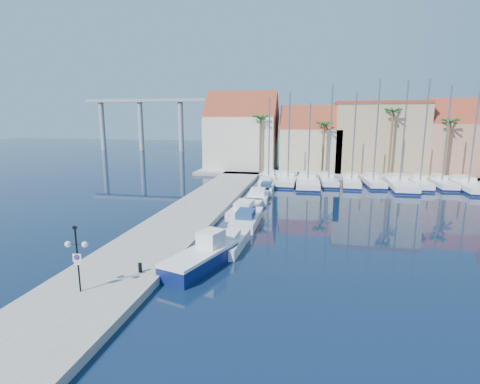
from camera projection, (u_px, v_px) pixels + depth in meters
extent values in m
plane|color=black|center=(261.00, 297.00, 20.22)|extent=(260.00, 260.00, 0.00)
cube|color=gray|center=(185.00, 219.00, 34.85)|extent=(6.00, 77.00, 0.50)
cube|color=gray|center=(357.00, 172.00, 64.45)|extent=(54.00, 16.00, 0.50)
cylinder|color=black|center=(78.00, 259.00, 19.44)|extent=(0.09, 0.09, 3.61)
cylinder|color=black|center=(72.00, 244.00, 19.29)|extent=(0.45, 0.10, 0.05)
cylinder|color=black|center=(81.00, 244.00, 19.26)|extent=(0.45, 0.10, 0.05)
sphere|color=white|center=(68.00, 244.00, 19.30)|extent=(0.32, 0.32, 0.32)
sphere|color=white|center=(85.00, 245.00, 19.25)|extent=(0.32, 0.32, 0.32)
cube|color=black|center=(75.00, 228.00, 19.10)|extent=(0.21, 0.13, 0.14)
cube|color=white|center=(77.00, 258.00, 19.37)|extent=(0.45, 0.09, 0.45)
cylinder|color=red|center=(77.00, 257.00, 19.34)|extent=(0.31, 0.05, 0.31)
cylinder|color=#1933A5|center=(77.00, 257.00, 19.33)|extent=(0.22, 0.04, 0.22)
cube|color=white|center=(78.00, 264.00, 19.43)|extent=(0.36, 0.07, 0.13)
cylinder|color=black|center=(140.00, 268.00, 22.20)|extent=(0.23, 0.23, 0.56)
cube|color=#0E1A53|center=(201.00, 261.00, 24.02)|extent=(3.86, 6.53, 0.93)
cube|color=white|center=(200.00, 253.00, 23.91)|extent=(3.86, 6.53, 0.21)
cube|color=white|center=(211.00, 239.00, 24.86)|extent=(1.78, 1.98, 1.14)
cube|color=white|center=(232.00, 243.00, 27.64)|extent=(1.91, 5.35, 0.80)
cube|color=white|center=(230.00, 236.00, 27.00)|extent=(1.26, 1.90, 0.60)
cube|color=white|center=(247.00, 219.00, 34.09)|extent=(2.16, 6.65, 0.80)
cube|color=navy|center=(246.00, 214.00, 33.31)|extent=(1.50, 2.33, 0.60)
cube|color=white|center=(246.00, 209.00, 37.72)|extent=(2.71, 7.25, 0.80)
cube|color=white|center=(244.00, 204.00, 36.91)|extent=(1.75, 2.59, 0.60)
cube|color=white|center=(258.00, 196.00, 43.91)|extent=(2.77, 7.35, 0.80)
cube|color=white|center=(258.00, 192.00, 43.07)|extent=(1.78, 2.62, 0.60)
cube|color=white|center=(266.00, 189.00, 48.24)|extent=(1.93, 5.46, 0.80)
cube|color=navy|center=(266.00, 184.00, 47.57)|extent=(1.28, 1.93, 0.60)
cube|color=white|center=(266.00, 183.00, 52.91)|extent=(2.49, 6.40, 0.80)
cube|color=white|center=(266.00, 178.00, 52.16)|extent=(1.57, 2.30, 0.60)
cube|color=white|center=(276.00, 177.00, 57.84)|extent=(2.27, 5.72, 0.80)
cube|color=white|center=(276.00, 173.00, 57.16)|extent=(1.42, 2.06, 0.60)
cube|color=white|center=(269.00, 178.00, 56.00)|extent=(2.88, 8.67, 1.00)
cube|color=#0E1746|center=(269.00, 180.00, 56.06)|extent=(2.94, 8.73, 0.28)
cube|color=white|center=(269.00, 172.00, 56.67)|extent=(1.75, 2.67, 0.60)
cylinder|color=slate|center=(269.00, 138.00, 54.38)|extent=(0.20, 0.20, 11.17)
cube|color=white|center=(288.00, 180.00, 54.68)|extent=(2.97, 9.94, 1.00)
cube|color=#0E1746|center=(288.00, 182.00, 54.74)|extent=(3.03, 10.00, 0.28)
cube|color=white|center=(289.00, 173.00, 55.46)|extent=(1.91, 3.02, 0.60)
cylinder|color=slate|center=(289.00, 135.00, 52.92)|extent=(0.20, 0.20, 12.04)
cube|color=white|center=(308.00, 181.00, 53.39)|extent=(3.41, 11.92, 1.00)
cube|color=#0E1746|center=(308.00, 184.00, 53.46)|extent=(3.47, 11.98, 0.28)
cube|color=white|center=(308.00, 175.00, 54.38)|extent=(2.25, 3.61, 0.60)
cylinder|color=slate|center=(309.00, 142.00, 51.70)|extent=(0.20, 0.20, 10.36)
cube|color=white|center=(328.00, 181.00, 54.01)|extent=(2.75, 8.58, 1.00)
cube|color=#0E1746|center=(328.00, 183.00, 54.07)|extent=(2.82, 8.64, 0.28)
cube|color=white|center=(328.00, 174.00, 54.67)|extent=(1.70, 2.63, 0.60)
cylinder|color=slate|center=(331.00, 132.00, 52.21)|extent=(0.20, 0.20, 13.02)
cube|color=white|center=(351.00, 182.00, 53.21)|extent=(2.85, 9.09, 1.00)
cube|color=#0E1746|center=(351.00, 184.00, 53.27)|extent=(2.91, 9.15, 0.28)
cube|color=white|center=(351.00, 175.00, 53.90)|extent=(1.79, 2.78, 0.60)
cylinder|color=slate|center=(354.00, 137.00, 51.52)|extent=(0.20, 0.20, 11.74)
cube|color=white|center=(372.00, 182.00, 53.00)|extent=(2.77, 8.43, 1.00)
cube|color=#0E1746|center=(372.00, 184.00, 53.07)|extent=(2.84, 8.49, 0.28)
cube|color=white|center=(371.00, 175.00, 53.65)|extent=(1.69, 2.59, 0.60)
cylinder|color=slate|center=(377.00, 130.00, 51.17)|extent=(0.20, 0.20, 13.48)
cube|color=white|center=(399.00, 184.00, 51.55)|extent=(3.10, 11.54, 1.00)
cube|color=#0E1746|center=(398.00, 186.00, 51.61)|extent=(3.16, 11.61, 0.28)
cube|color=white|center=(397.00, 177.00, 52.49)|extent=(2.13, 3.47, 0.60)
cylinder|color=slate|center=(404.00, 131.00, 49.58)|extent=(0.20, 0.20, 13.28)
cube|color=white|center=(419.00, 183.00, 51.87)|extent=(2.81, 8.69, 1.00)
cube|color=#0E1746|center=(419.00, 186.00, 51.93)|extent=(2.87, 8.75, 0.28)
cube|color=white|center=(419.00, 177.00, 52.52)|extent=(1.73, 2.67, 0.60)
cylinder|color=slate|center=(425.00, 131.00, 50.04)|extent=(0.20, 0.20, 13.39)
cube|color=white|center=(440.00, 183.00, 51.83)|extent=(2.37, 8.26, 1.00)
cube|color=#0E1746|center=(440.00, 186.00, 51.89)|extent=(2.43, 8.32, 0.28)
cube|color=white|center=(439.00, 177.00, 52.47)|extent=(1.56, 2.50, 0.60)
cylinder|color=slate|center=(447.00, 134.00, 50.09)|extent=(0.20, 0.20, 12.60)
cube|color=white|center=(467.00, 185.00, 50.29)|extent=(2.88, 10.91, 1.00)
cube|color=#0E1746|center=(466.00, 188.00, 50.35)|extent=(2.94, 10.97, 0.28)
cube|color=white|center=(464.00, 178.00, 51.18)|extent=(2.00, 3.28, 0.60)
cylinder|color=slate|center=(475.00, 129.00, 48.29)|extent=(0.20, 0.20, 13.93)
cube|color=beige|center=(242.00, 143.00, 66.32)|extent=(12.00, 9.00, 9.00)
cube|color=brown|center=(242.00, 117.00, 65.43)|extent=(12.30, 9.00, 9.00)
cube|color=tan|center=(310.00, 150.00, 64.26)|extent=(10.00, 8.00, 7.00)
cube|color=brown|center=(311.00, 129.00, 63.56)|extent=(10.30, 8.00, 8.00)
cube|color=tan|center=(378.00, 138.00, 62.75)|extent=(14.00, 10.00, 11.00)
cube|color=brown|center=(380.00, 103.00, 61.61)|extent=(14.20, 10.20, 0.50)
cube|color=#B1785A|center=(457.00, 149.00, 59.82)|extent=(10.00, 8.00, 8.00)
cube|color=brown|center=(459.00, 124.00, 59.03)|extent=(10.30, 8.00, 8.00)
cylinder|color=brown|center=(260.00, 145.00, 60.76)|extent=(0.36, 0.36, 9.00)
sphere|color=#17531C|center=(261.00, 118.00, 59.89)|extent=(2.60, 2.60, 2.60)
cylinder|color=brown|center=(323.00, 149.00, 58.97)|extent=(0.36, 0.36, 8.00)
sphere|color=#17531C|center=(324.00, 125.00, 58.21)|extent=(2.60, 2.60, 2.60)
cylinder|color=brown|center=(391.00, 144.00, 56.89)|extent=(0.36, 0.36, 10.00)
sphere|color=#17531C|center=(393.00, 111.00, 55.93)|extent=(2.60, 2.60, 2.60)
cylinder|color=brown|center=(447.00, 150.00, 55.53)|extent=(0.36, 0.36, 8.50)
sphere|color=#17531C|center=(450.00, 122.00, 54.72)|extent=(2.60, 2.60, 2.60)
cube|color=#9E9E99|center=(166.00, 100.00, 103.48)|extent=(48.00, 2.20, 0.90)
cylinder|color=#9E9E99|center=(102.00, 126.00, 108.63)|extent=(1.40, 1.40, 14.00)
cylinder|color=#9E9E99|center=(141.00, 126.00, 106.37)|extent=(1.40, 1.40, 14.00)
cylinder|color=#9E9E99|center=(181.00, 126.00, 104.11)|extent=(1.40, 1.40, 14.00)
cylinder|color=#9E9E99|center=(223.00, 126.00, 101.85)|extent=(1.40, 1.40, 14.00)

